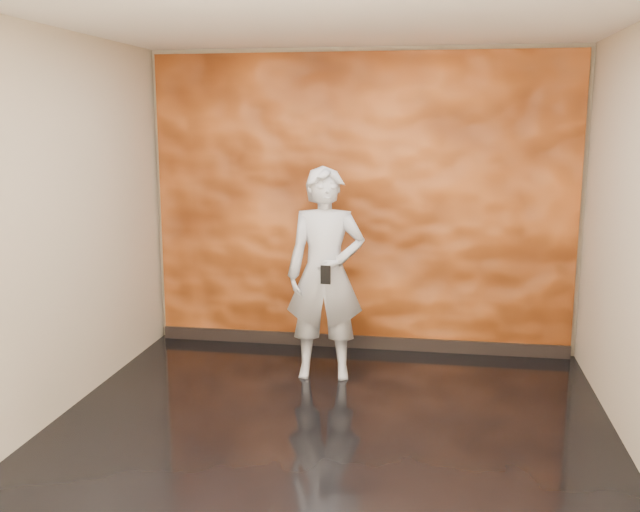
# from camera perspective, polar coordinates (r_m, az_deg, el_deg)

# --- Properties ---
(room) EXTENTS (4.02, 4.02, 2.81)m
(room) POSITION_cam_1_polar(r_m,az_deg,el_deg) (4.72, 0.66, 1.66)
(room) COLOR black
(room) RESTS_ON ground
(feature_wall) EXTENTS (3.90, 0.06, 2.75)m
(feature_wall) POSITION_cam_1_polar(r_m,az_deg,el_deg) (6.65, 3.27, 4.15)
(feature_wall) COLOR orange
(feature_wall) RESTS_ON ground
(baseboard) EXTENTS (3.90, 0.04, 0.12)m
(baseboard) POSITION_cam_1_polar(r_m,az_deg,el_deg) (6.89, 3.11, -6.86)
(baseboard) COLOR black
(baseboard) RESTS_ON ground
(man) EXTENTS (0.69, 0.49, 1.78)m
(man) POSITION_cam_1_polar(r_m,az_deg,el_deg) (5.93, 0.44, -1.44)
(man) COLOR #A0A6B1
(man) RESTS_ON ground
(phone) EXTENTS (0.08, 0.02, 0.15)m
(phone) POSITION_cam_1_polar(r_m,az_deg,el_deg) (5.65, 0.45, -1.51)
(phone) COLOR black
(phone) RESTS_ON man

